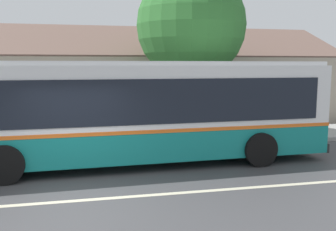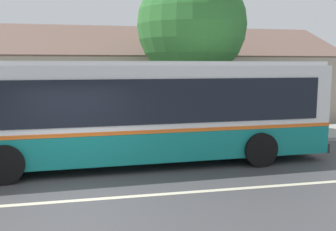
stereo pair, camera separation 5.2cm
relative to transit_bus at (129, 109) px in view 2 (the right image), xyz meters
name	(u,v)px [view 2 (the right image)]	position (x,y,z in m)	size (l,w,h in m)	color
ground_plane	(76,201)	(-1.49, -2.90, -1.65)	(300.00, 300.00, 0.00)	#424244
sidewalk_far	(80,142)	(-1.49, 3.10, -1.57)	(60.00, 3.00, 0.15)	#9E9E99
lane_divider_stripe	(76,201)	(-1.49, -2.90, -1.64)	(60.00, 0.16, 0.01)	beige
community_building	(84,87)	(-1.35, 9.60, 0.13)	(26.01, 8.44, 6.05)	tan
transit_bus	(129,109)	(0.00, 0.00, 0.00)	(12.06, 3.01, 3.05)	#147F7A
street_tree_primary	(193,29)	(3.15, 4.17, 2.76)	(4.49, 4.49, 6.79)	#4C3828
bus_stop_sign	(279,99)	(6.03, 2.09, -0.01)	(0.36, 0.07, 2.40)	gray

